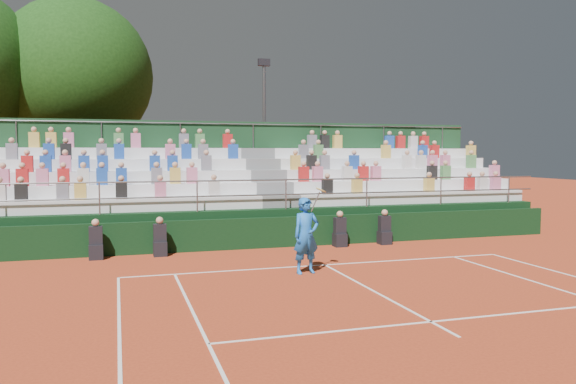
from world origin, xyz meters
name	(u,v)px	position (x,y,z in m)	size (l,w,h in m)	color
ground	(325,265)	(0.00, 0.00, 0.00)	(90.00, 90.00, 0.00)	#B13D1D
courtside_wall	(291,232)	(0.00, 3.20, 0.50)	(20.00, 0.15, 1.00)	black
line_officials	(253,236)	(-1.40, 2.75, 0.48)	(9.71, 0.40, 1.19)	black
grandstand	(265,205)	(-0.02, 6.44, 1.08)	(20.00, 5.20, 4.40)	black
tennis_player	(306,235)	(-0.84, -0.84, 0.99)	(0.92, 0.57, 2.22)	blue
tree_east	(75,75)	(-7.21, 13.38, 6.66)	(6.98, 6.98, 10.17)	#332112
floodlight_mast	(264,124)	(1.77, 13.46, 4.60)	(0.60, 0.25, 7.86)	gray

